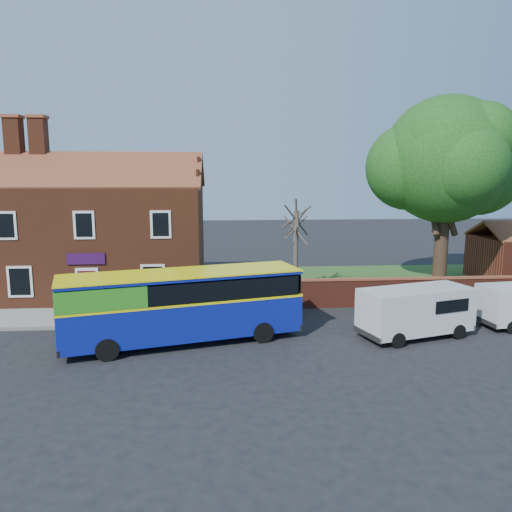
{
  "coord_description": "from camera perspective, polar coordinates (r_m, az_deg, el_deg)",
  "views": [
    {
      "loc": [
        0.12,
        -19.31,
        7.26
      ],
      "look_at": [
        1.91,
        5.0,
        3.24
      ],
      "focal_mm": 35.0,
      "sensor_mm": 36.0,
      "label": 1
    }
  ],
  "objects": [
    {
      "name": "kerb",
      "position": [
        25.41,
        -20.49,
        -7.69
      ],
      "size": [
        18.0,
        0.15,
        0.14
      ],
      "primitive_type": "cube",
      "color": "slate",
      "rests_on": "ground"
    },
    {
      "name": "grass_strip",
      "position": [
        35.53,
        17.15,
        -2.82
      ],
      "size": [
        26.0,
        12.0,
        0.04
      ],
      "primitive_type": "cube",
      "color": "#426B28",
      "rests_on": "ground"
    },
    {
      "name": "bare_tree",
      "position": [
        30.33,
        4.58,
        0.94
      ],
      "size": [
        2.07,
        2.47,
        5.53
      ],
      "color": "#4C4238",
      "rests_on": "ground"
    },
    {
      "name": "bus",
      "position": [
        21.77,
        -9.25,
        -5.38
      ],
      "size": [
        10.54,
        5.18,
        3.11
      ],
      "rotation": [
        0.0,
        0.0,
        0.27
      ],
      "color": "#0D1B96",
      "rests_on": "ground"
    },
    {
      "name": "large_tree",
      "position": [
        33.62,
        20.88,
        9.79
      ],
      "size": [
        9.85,
        7.8,
        12.02
      ],
      "color": "black",
      "rests_on": "ground"
    },
    {
      "name": "van_near",
      "position": [
        23.57,
        17.81,
        -5.88
      ],
      "size": [
        5.44,
        3.4,
        2.23
      ],
      "rotation": [
        0.0,
        0.0,
        0.29
      ],
      "color": "silver",
      "rests_on": "ground"
    },
    {
      "name": "ground",
      "position": [
        20.63,
        -4.37,
        -11.27
      ],
      "size": [
        120.0,
        120.0,
        0.0
      ],
      "primitive_type": "plane",
      "color": "black",
      "rests_on": "ground"
    },
    {
      "name": "pavement",
      "position": [
        27.03,
        -19.46,
        -6.64
      ],
      "size": [
        18.0,
        3.5,
        0.12
      ],
      "primitive_type": "cube",
      "color": "gray",
      "rests_on": "ground"
    },
    {
      "name": "boundary_wall",
      "position": [
        30.0,
        21.37,
        -3.71
      ],
      "size": [
        22.0,
        0.38,
        1.6
      ],
      "color": "maroon",
      "rests_on": "ground"
    },
    {
      "name": "shop_building",
      "position": [
        31.86,
        -17.16,
        2.0
      ],
      "size": [
        12.3,
        8.13,
        10.5
      ],
      "color": "brown",
      "rests_on": "ground"
    }
  ]
}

